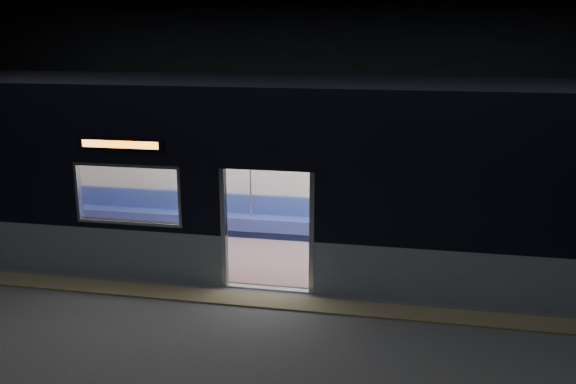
% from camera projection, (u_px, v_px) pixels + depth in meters
% --- Properties ---
extents(station_floor, '(24.00, 14.00, 0.01)m').
position_uv_depth(station_floor, '(252.00, 317.00, 9.22)').
color(station_floor, '#47494C').
rests_on(station_floor, ground).
extents(station_envelope, '(24.00, 14.00, 5.00)m').
position_uv_depth(station_envelope, '(248.00, 71.00, 8.28)').
color(station_envelope, black).
rests_on(station_envelope, station_floor).
extents(tactile_strip, '(22.80, 0.50, 0.03)m').
position_uv_depth(tactile_strip, '(261.00, 301.00, 9.74)').
color(tactile_strip, '#8C7F59').
rests_on(tactile_strip, station_floor).
extents(metro_car, '(18.00, 3.04, 3.35)m').
position_uv_depth(metro_car, '(285.00, 163.00, 11.16)').
color(metro_car, '#84959E').
rests_on(metro_car, station_floor).
extents(passenger, '(0.42, 0.72, 1.41)m').
position_uv_depth(passenger, '(521.00, 214.00, 11.56)').
color(passenger, black).
rests_on(passenger, metro_car).
extents(handbag, '(0.35, 0.33, 0.14)m').
position_uv_depth(handbag, '(524.00, 225.00, 11.37)').
color(handbag, black).
rests_on(handbag, passenger).
extents(transit_map, '(1.07, 0.03, 0.70)m').
position_uv_depth(transit_map, '(473.00, 174.00, 11.85)').
color(transit_map, white).
rests_on(transit_map, metro_car).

